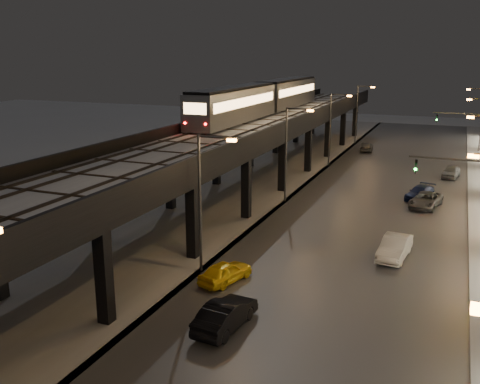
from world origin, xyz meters
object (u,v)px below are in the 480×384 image
(car_taxi, at_px, (225,273))
(car_onc_silver, at_px, (395,248))
(car_far_white, at_px, (367,147))
(car_onc_white, at_px, (420,193))
(subway_train, at_px, (264,98))
(car_near_white, at_px, (226,315))
(car_onc_red, at_px, (451,172))
(car_onc_dark, at_px, (426,201))

(car_taxi, relative_size, car_onc_silver, 0.84)
(car_far_white, height_order, car_onc_white, car_far_white)
(subway_train, height_order, car_onc_silver, subway_train)
(car_near_white, xyz_separation_m, car_onc_silver, (6.90, 13.33, 0.02))
(car_taxi, bearing_deg, car_onc_silver, -122.41)
(subway_train, relative_size, car_onc_red, 9.43)
(car_far_white, distance_m, car_onc_white, 26.04)
(car_onc_dark, bearing_deg, car_onc_red, 93.72)
(car_taxi, height_order, car_far_white, car_far_white)
(car_onc_red, bearing_deg, car_taxi, -100.39)
(subway_train, distance_m, car_onc_dark, 25.14)
(subway_train, xyz_separation_m, car_far_white, (10.52, 14.55, -7.77))
(subway_train, relative_size, car_onc_silver, 8.09)
(car_onc_red, bearing_deg, car_onc_silver, -87.75)
(car_taxi, bearing_deg, car_onc_red, -92.63)
(subway_train, xyz_separation_m, car_onc_white, (19.64, -9.84, -7.83))
(car_onc_silver, xyz_separation_m, car_onc_white, (0.46, 16.69, -0.13))
(car_near_white, bearing_deg, car_onc_white, -98.75)
(subway_train, distance_m, car_onc_silver, 33.64)
(car_onc_white, bearing_deg, car_onc_silver, -75.18)
(car_taxi, distance_m, car_onc_silver, 12.27)
(car_onc_red, bearing_deg, car_near_white, -95.13)
(car_onc_silver, bearing_deg, subway_train, 131.68)
(car_near_white, xyz_separation_m, car_onc_red, (9.92, 41.03, -0.07))
(car_onc_dark, bearing_deg, car_near_white, -94.95)
(car_onc_white, bearing_deg, car_far_white, 126.88)
(car_onc_white, xyz_separation_m, car_onc_red, (2.56, 11.00, 0.05))
(car_taxi, relative_size, car_onc_white, 0.89)
(subway_train, xyz_separation_m, car_onc_silver, (19.19, -26.54, -7.70))
(subway_train, height_order, car_taxi, subway_train)
(car_near_white, height_order, car_onc_dark, car_near_white)
(car_onc_silver, bearing_deg, car_onc_dark, 91.12)
(car_taxi, relative_size, car_far_white, 0.96)
(car_far_white, bearing_deg, car_onc_white, 105.02)
(car_taxi, height_order, car_near_white, car_near_white)
(car_onc_silver, xyz_separation_m, car_onc_red, (3.02, 27.70, -0.09))
(car_far_white, height_order, car_onc_silver, car_onc_silver)
(subway_train, xyz_separation_m, car_near_white, (12.29, -39.87, -7.71))
(subway_train, bearing_deg, car_far_white, 54.14)
(subway_train, bearing_deg, car_onc_silver, -54.13)
(car_near_white, distance_m, car_onc_silver, 15.01)
(car_far_white, bearing_deg, car_taxi, 83.88)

